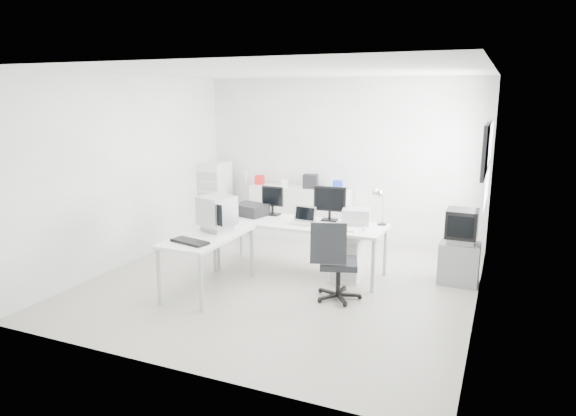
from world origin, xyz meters
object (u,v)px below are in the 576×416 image
at_px(inkjet_printer, 250,210).
at_px(filing_cabinet, 215,196).
at_px(lcd_monitor_large, 330,204).
at_px(sideboard, 300,212).
at_px(crt_tv, 462,227).
at_px(crt_monitor, 217,215).
at_px(laptop, 301,216).
at_px(tv_cabinet, 459,263).
at_px(side_desk, 208,263).
at_px(drawer_pedestal, 348,257).
at_px(main_desk, 300,247).
at_px(lcd_monitor_small, 273,201).
at_px(laser_printer, 356,216).
at_px(office_chair, 339,260).

distance_m(inkjet_printer, filing_cabinet, 2.13).
relative_size(lcd_monitor_large, sideboard, 0.27).
distance_m(crt_tv, sideboard, 3.17).
bearing_deg(crt_monitor, crt_tv, 42.46).
distance_m(laptop, tv_cabinet, 2.24).
bearing_deg(sideboard, side_desk, -92.52).
xyz_separation_m(drawer_pedestal, filing_cabinet, (-3.06, 1.54, 0.35)).
bearing_deg(main_desk, inkjet_printer, 173.29).
distance_m(drawer_pedestal, lcd_monitor_large, 0.80).
relative_size(lcd_monitor_small, laser_printer, 1.15).
distance_m(main_desk, side_desk, 1.39).
height_order(laptop, sideboard, laptop).
bearing_deg(filing_cabinet, tv_cabinet, -14.21).
height_order(main_desk, side_desk, same).
bearing_deg(filing_cabinet, lcd_monitor_small, -36.57).
bearing_deg(lcd_monitor_small, drawer_pedestal, -6.35).
bearing_deg(laptop, tv_cabinet, 21.42).
bearing_deg(sideboard, crt_tv, -24.90).
bearing_deg(filing_cabinet, side_desk, -60.71).
bearing_deg(office_chair, main_desk, 120.22).
bearing_deg(lcd_monitor_small, side_desk, -99.79).
xyz_separation_m(lcd_monitor_small, filing_cabinet, (-1.81, 1.34, -0.32)).
bearing_deg(tv_cabinet, laser_printer, -170.46).
bearing_deg(drawer_pedestal, filing_cabinet, 153.24).
bearing_deg(office_chair, filing_cabinet, 125.91).
height_order(lcd_monitor_large, laser_printer, lcd_monitor_large).
height_order(main_desk, lcd_monitor_large, lcd_monitor_large).
relative_size(main_desk, crt_monitor, 5.89).
bearing_deg(lcd_monitor_small, sideboard, 99.19).
relative_size(side_desk, laser_printer, 3.73).
distance_m(inkjet_printer, sideboard, 1.73).
distance_m(inkjet_printer, lcd_monitor_small, 0.36).
xyz_separation_m(office_chair, sideboard, (-1.52, 2.50, -0.06)).
bearing_deg(main_desk, laser_printer, 16.35).
bearing_deg(lcd_monitor_large, lcd_monitor_small, 176.16).
bearing_deg(main_desk, office_chair, -41.85).
bearing_deg(main_desk, side_desk, -127.69).
relative_size(laser_printer, office_chair, 0.36).
height_order(laptop, laser_printer, laptop).
bearing_deg(filing_cabinet, main_desk, -34.01).
bearing_deg(laptop, sideboard, 118.91).
height_order(side_desk, drawer_pedestal, side_desk).
bearing_deg(crt_tv, main_desk, -168.03).
xyz_separation_m(side_desk, crt_tv, (2.99, 1.55, 0.42)).
xyz_separation_m(main_desk, side_desk, (-0.85, -1.10, 0.00)).
xyz_separation_m(crt_monitor, tv_cabinet, (2.99, 1.30, -0.67)).
distance_m(side_desk, laser_printer, 2.13).
height_order(main_desk, office_chair, office_chair).
distance_m(main_desk, sideboard, 1.93).
bearing_deg(laptop, laser_printer, 31.15).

